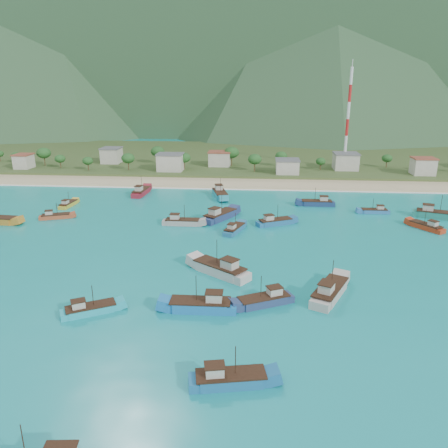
# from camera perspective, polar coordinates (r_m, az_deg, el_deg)

# --- Properties ---
(ground) EXTENTS (600.00, 600.00, 0.00)m
(ground) POSITION_cam_1_polar(r_m,az_deg,el_deg) (95.69, -2.94, -4.95)
(ground) COLOR #0C788B
(ground) RESTS_ON ground
(beach) EXTENTS (400.00, 18.00, 1.20)m
(beach) POSITION_cam_1_polar(r_m,az_deg,el_deg) (170.91, 0.51, 5.31)
(beach) COLOR beige
(beach) RESTS_ON ground
(land) EXTENTS (400.00, 110.00, 2.40)m
(land) POSITION_cam_1_polar(r_m,az_deg,el_deg) (230.73, 1.62, 8.58)
(land) COLOR #385123
(land) RESTS_ON ground
(surf_line) EXTENTS (400.00, 2.50, 0.08)m
(surf_line) POSITION_cam_1_polar(r_m,az_deg,el_deg) (161.67, 0.26, 4.59)
(surf_line) COLOR white
(surf_line) RESTS_ON ground
(mountains) EXTENTS (1520.00, 440.00, 260.00)m
(mountains) POSITION_cam_1_polar(r_m,az_deg,el_deg) (497.11, 1.23, 25.88)
(mountains) COLOR slate
(mountains) RESTS_ON ground
(village) EXTENTS (211.10, 27.67, 6.88)m
(village) POSITION_cam_1_polar(r_m,az_deg,el_deg) (192.98, 6.75, 8.06)
(village) COLOR beige
(village) RESTS_ON ground
(vegetation) EXTENTS (282.25, 25.97, 8.83)m
(vegetation) POSITION_cam_1_polar(r_m,az_deg,el_deg) (194.29, -0.22, 8.43)
(vegetation) COLOR #235623
(vegetation) RESTS_ON ground
(radio_tower) EXTENTS (1.20, 1.20, 42.22)m
(radio_tower) POSITION_cam_1_polar(r_m,az_deg,el_deg) (199.48, 15.87, 13.06)
(radio_tower) COLOR red
(radio_tower) RESTS_ON ground
(boat_0) EXTENTS (11.67, 3.60, 6.87)m
(boat_0) POSITION_cam_1_polar(r_m,az_deg,el_deg) (75.92, -2.92, -10.63)
(boat_0) COLOR #1870BB
(boat_0) RESTS_ON ground
(boat_1) EXTENTS (10.32, 3.08, 6.09)m
(boat_1) POSITION_cam_1_polar(r_m,az_deg,el_deg) (120.60, -5.53, 0.22)
(boat_1) COLOR #A49994
(boat_1) RESTS_ON ground
(boat_2) EXTENTS (10.57, 3.19, 6.23)m
(boat_2) POSITION_cam_1_polar(r_m,az_deg,el_deg) (142.40, 12.09, 2.66)
(boat_2) COLOR navy
(boat_2) RESTS_ON ground
(boat_3) EXTENTS (9.38, 6.77, 5.43)m
(boat_3) POSITION_cam_1_polar(r_m,az_deg,el_deg) (78.43, -17.13, -10.70)
(boat_3) COLOR #1EACBE
(boat_3) RESTS_ON ground
(boat_4) EXTENTS (6.81, 12.98, 7.36)m
(boat_4) POSITION_cam_1_polar(r_m,az_deg,el_deg) (150.03, -0.53, 3.91)
(boat_4) COLOR teal
(boat_4) RESTS_ON ground
(boat_5) EXTENTS (10.50, 7.17, 6.03)m
(boat_5) POSITION_cam_1_polar(r_m,az_deg,el_deg) (120.85, 6.65, 0.22)
(boat_5) COLOR #1E5F94
(boat_5) RESTS_ON ground
(boat_8) EXTENTS (3.19, 8.68, 5.02)m
(boat_8) POSITION_cam_1_polar(r_m,az_deg,el_deg) (146.95, -19.67, 2.39)
(boat_8) COLOR gold
(boat_8) RESTS_ON ground
(boat_9) EXTENTS (8.61, 12.66, 7.27)m
(boat_9) POSITION_cam_1_polar(r_m,az_deg,el_deg) (82.45, 13.62, -8.66)
(boat_9) COLOR #B1AAA0
(boat_9) RESTS_ON ground
(boat_11) EXTENTS (4.28, 12.05, 7.00)m
(boat_11) POSITION_cam_1_polar(r_m,az_deg,el_deg) (156.10, -10.76, 4.12)
(boat_11) COLOR maroon
(boat_11) RESTS_ON ground
(boat_14) EXTENTS (10.50, 7.15, 6.03)m
(boat_14) POSITION_cam_1_polar(r_m,az_deg,el_deg) (78.10, 5.34, -9.95)
(boat_14) COLOR navy
(boat_14) RESTS_ON ground
(boat_15) EXTENTS (5.70, 9.60, 5.45)m
(boat_15) POSITION_cam_1_polar(r_m,az_deg,el_deg) (114.41, 1.36, -0.74)
(boat_15) COLOR #226591
(boat_15) RESTS_ON ground
(boat_17) EXTENTS (10.58, 4.87, 6.02)m
(boat_17) POSITION_cam_1_polar(r_m,az_deg,el_deg) (59.61, 0.68, -19.68)
(boat_17) COLOR #19649A
(boat_17) RESTS_ON ground
(boat_18) EXTENTS (7.80, 9.32, 5.60)m
(boat_18) POSITION_cam_1_polar(r_m,az_deg,el_deg) (128.38, 24.93, -0.35)
(boat_18) COLOR #BA3417
(boat_18) RESTS_ON ground
(boat_20) EXTENTS (12.71, 10.78, 7.66)m
(boat_20) POSITION_cam_1_polar(r_m,az_deg,el_deg) (89.14, -0.44, -6.00)
(boat_20) COLOR beige
(boat_20) RESTS_ON ground
(boat_21) EXTENTS (8.46, 2.73, 4.96)m
(boat_21) POSITION_cam_1_polar(r_m,az_deg,el_deg) (138.63, 19.08, 1.56)
(boat_21) COLOR #2C6DAB
(boat_21) RESTS_ON ground
(boat_26) EXTENTS (9.85, 12.91, 7.56)m
(boat_26) POSITION_cam_1_polar(r_m,az_deg,el_deg) (124.81, -0.56, 1.05)
(boat_26) COLOR navy
(boat_26) RESTS_ON ground
(boat_27) EXTENTS (8.93, 5.31, 5.07)m
(boat_27) POSITION_cam_1_polar(r_m,az_deg,el_deg) (134.83, -21.17, 0.89)
(boat_27) COLOR #AB4A2A
(boat_27) RESTS_ON ground
(boat_29) EXTENTS (12.88, 7.57, 7.31)m
(boat_29) POSITION_cam_1_polar(r_m,az_deg,el_deg) (140.42, 25.94, 1.10)
(boat_29) COLOR #217E6F
(boat_29) RESTS_ON ground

